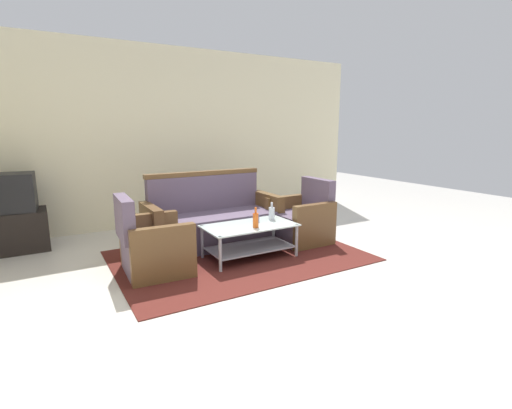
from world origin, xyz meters
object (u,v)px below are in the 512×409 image
Objects in this scene: cup at (256,218)px; tv_stand at (13,232)px; armchair_right at (301,221)px; coffee_table at (250,236)px; bottle_clear at (272,213)px; television at (8,193)px; armchair_left at (153,247)px; couch at (213,221)px; bottle_orange at (256,220)px.

tv_stand reaches higher than cup.
coffee_table is (-0.96, -0.24, -0.02)m from armchair_right.
armchair_right is 1.06× the size of tv_stand.
armchair_right is 3.79× the size of bottle_clear.
bottle_clear is 0.36× the size of television.
armchair_right is at bearing 13.99° from coffee_table.
coffee_table is (1.14, -0.12, -0.02)m from armchair_left.
coffee_table is (0.16, -0.73, -0.04)m from couch.
couch reaches higher than armchair_left.
armchair_left is 3.54× the size of bottle_orange.
armchair_left is 8.50× the size of cup.
armchair_right is at bearing 95.63° from armchair_left.
armchair_left is at bearing 92.70° from armchair_right.
armchair_left is 1.14m from coffee_table.
bottle_orange reaches higher than tv_stand.
armchair_right is 3.75m from tv_stand.
tv_stand is at bearing 143.31° from bottle_orange.
cup is (0.15, 0.10, 0.19)m from coffee_table.
tv_stand is at bearing 145.30° from coffee_table.
television is (-2.86, 1.63, 0.27)m from bottle_clear.
bottle_clear is 3.30m from television.
television reaches higher than couch.
cup is at bearing 99.10° from armchair_right.
bottle_clear is at bearing -29.59° from tv_stand.
bottle_clear reaches higher than tv_stand.
bottle_clear is (-0.58, -0.14, 0.21)m from armchair_right.
cup is (0.14, 0.23, -0.04)m from bottle_orange.
armchair_right reaches higher than bottle_clear.
coffee_table is 4.59× the size of bottle_orange.
television reaches higher than tv_stand.
armchair_left is 1.06× the size of tv_stand.
coffee_table is 0.45m from bottle_clear.
armchair_right is 0.99m from coffee_table.
tv_stand is (-2.49, 1.72, -0.01)m from coffee_table.
bottle_orange is 2.40× the size of cup.
television is (-2.63, 1.62, 0.30)m from cup.
coffee_table is at bearing 86.44° from armchair_left.
couch reaches higher than bottle_orange.
coffee_table is at bearing -165.52° from bottle_clear.
couch is 0.75m from coffee_table.
tv_stand is (-2.49, 1.86, -0.24)m from bottle_orange.
couch is 1.22m from armchair_right.
armchair_left is at bearing 134.28° from television.
bottle_clear is 0.93× the size of bottle_orange.
couch is 2.86× the size of television.
television reaches higher than bottle_clear.
bottle_orange is 3.12m from tv_stand.
television is (0.00, 0.00, 0.50)m from tv_stand.
couch is 8.06× the size of bottle_clear.
coffee_table is 3.02m from tv_stand.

